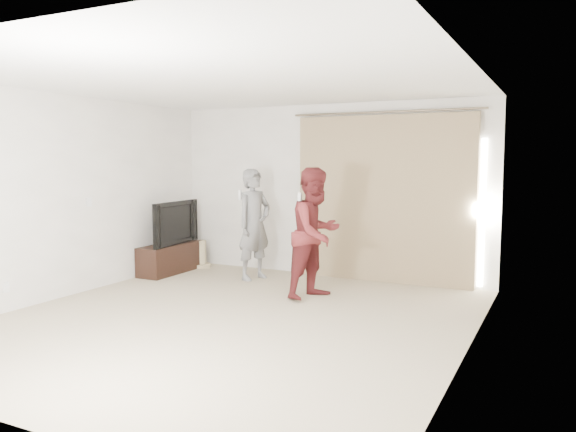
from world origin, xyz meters
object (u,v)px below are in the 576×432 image
Objects in this scene: tv_console at (170,258)px; person_man at (254,224)px; person_woman at (316,233)px; tv at (170,223)px.

person_man reaches higher than tv_console.
person_woman is (1.27, -0.64, 0.02)m from person_man.
tv is at bearing 170.27° from person_woman.
tv is at bearing -172.81° from person_man.
tv_console is 0.56m from tv.
person_man is at bearing 7.19° from tv_console.
tv_console is 0.70× the size of person_woman.
person_man is 1.42m from person_woman.
tv_console is at bearing 170.27° from person_woman.
person_woman reaches higher than tv_console.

